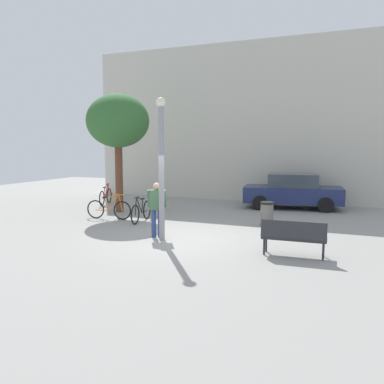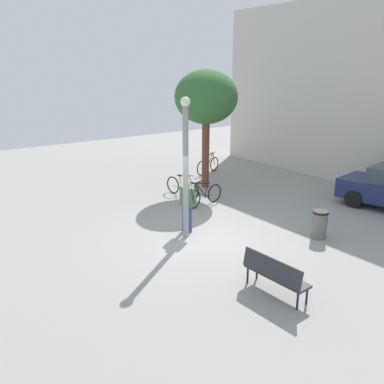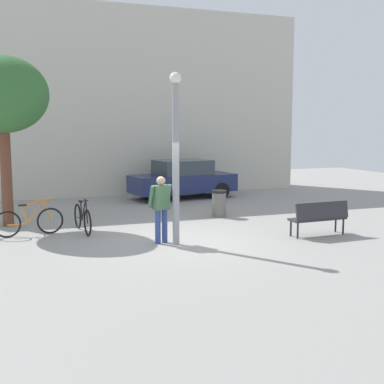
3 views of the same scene
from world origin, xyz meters
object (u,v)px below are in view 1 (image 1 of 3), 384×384
Objects in this scene: parked_car_navy at (293,191)px; bicycle_red at (106,196)px; plaza_tree at (118,122)px; lamppost at (161,162)px; park_bench at (294,235)px; person_by_lamppost at (157,206)px; trash_bin at (267,214)px; bicycle_orange at (109,209)px; bicycle_black at (141,211)px.

bicycle_red is at bearing -166.04° from parked_car_navy.
bicycle_red is 8.64m from parked_car_navy.
plaza_tree is 2.79× the size of bicycle_red.
park_bench is at bearing -5.35° from lamppost.
person_by_lamppost is (-0.30, 0.27, -1.33)m from lamppost.
bicycle_orange is at bearing -171.21° from trash_bin.
park_bench is at bearing -28.44° from plaza_tree.
bicycle_red is (-5.37, 5.16, -0.58)m from person_by_lamppost.
plaza_tree reaches higher than bicycle_red.
plaza_tree reaches higher than trash_bin.
plaza_tree is (-3.60, 3.58, 2.78)m from person_by_lamppost.
bicycle_black is 4.88m from bicycle_red.
bicycle_orange is at bearing 147.01° from person_by_lamppost.
parked_car_navy is at bearing 98.44° from park_bench.
bicycle_red is at bearing 138.31° from plaza_tree.
person_by_lamppost reaches higher than parked_car_navy.
plaza_tree is (-3.91, 3.85, 1.45)m from lamppost.
lamppost reaches higher than bicycle_orange.
parked_car_navy is at bearing 40.94° from bicycle_orange.
person_by_lamppost is 5.79m from plaza_tree.
park_bench is at bearing -24.13° from bicycle_black.
park_bench is 0.90× the size of bicycle_orange.
lamppost is at bearing -128.02° from trash_bin.
bicycle_orange and bicycle_red have the same top height.
plaza_tree is 2.71× the size of bicycle_black.
parked_car_navy is (6.06, 5.25, 0.39)m from bicycle_orange.
park_bench is at bearing -19.89° from bicycle_orange.
parked_car_navy is 5.14× the size of trash_bin.
plaza_tree is 5.71× the size of trash_bin.
bicycle_black is at bearing 0.02° from bicycle_orange.
parked_car_navy is at bearing 13.96° from bicycle_red.
lamppost reaches higher than park_bench.
parked_car_navy is at bearing 28.99° from plaza_tree.
bicycle_orange is at bearing -53.85° from bicycle_red.
trash_bin is at bearing 11.47° from bicycle_black.
trash_bin is at bearing -15.58° from bicycle_red.
lamppost is 2.49× the size of person_by_lamppost.
lamppost is 2.30× the size of bicycle_black.
person_by_lamppost is 2.66m from bicycle_black.
park_bench is 0.33× the size of plaza_tree.
bicycle_orange is (-1.39, -0.00, 0.00)m from bicycle_black.
bicycle_red is at bearing 126.15° from bicycle_orange.
parked_car_navy is (3.00, 7.24, -0.19)m from person_by_lamppost.
lamppost is at bearing -44.56° from plaza_tree.
trash_bin is at bearing 8.79° from bicycle_orange.
parked_car_navy is (-1.17, 7.87, 0.23)m from park_bench.
lamppost is 2.57× the size of park_bench.
plaza_tree is 1.11× the size of parked_car_navy.
bicycle_orange is (0.55, -1.60, -3.36)m from plaza_tree.
bicycle_black is (-5.84, 2.61, -0.16)m from park_bench.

